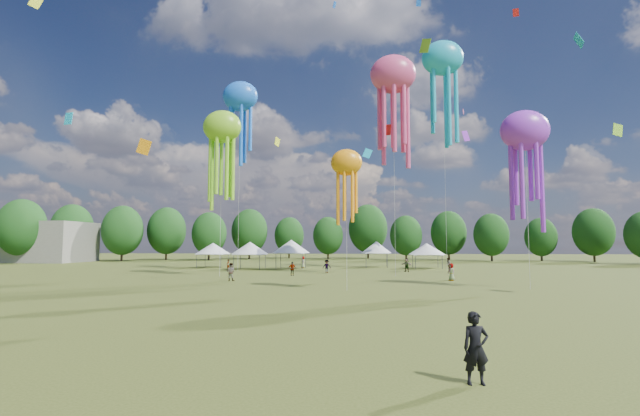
{
  "coord_description": "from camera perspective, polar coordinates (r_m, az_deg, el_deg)",
  "views": [
    {
      "loc": [
        3.67,
        -13.72,
        3.75
      ],
      "look_at": [
        0.95,
        15.0,
        6.0
      ],
      "focal_mm": 25.47,
      "sensor_mm": 36.0,
      "label": 1
    }
  ],
  "objects": [
    {
      "name": "ground",
      "position": [
        14.69,
        -9.8,
        -19.19
      ],
      "size": [
        300.0,
        300.0,
        0.0
      ],
      "primitive_type": "plane",
      "color": "#384416",
      "rests_on": "ground"
    },
    {
      "name": "spectator_near",
      "position": [
        46.46,
        -11.16,
        -7.9
      ],
      "size": [
        0.9,
        0.71,
        1.79
      ],
      "primitive_type": "imported",
      "rotation": [
        0.0,
        0.0,
        3.1
      ],
      "color": "gray",
      "rests_on": "ground"
    },
    {
      "name": "show_kites",
      "position": [
        57.95,
        5.84,
        12.68
      ],
      "size": [
        34.76,
        30.39,
        32.49
      ],
      "color": "#86D523",
      "rests_on": "ground"
    },
    {
      "name": "spectators_far",
      "position": [
        58.99,
        6.2,
        -7.23
      ],
      "size": [
        30.09,
        23.06,
        1.85
      ],
      "color": "gray",
      "rests_on": "ground"
    },
    {
      "name": "festival_tents",
      "position": [
        68.6,
        -1.5,
        -5.04
      ],
      "size": [
        38.18,
        11.72,
        4.27
      ],
      "color": "#47474C",
      "rests_on": "ground"
    },
    {
      "name": "observer_main",
      "position": [
        13.37,
        18.99,
        -16.28
      ],
      "size": [
        0.75,
        0.53,
        1.91
      ],
      "primitive_type": "imported",
      "rotation": [
        0.0,
        0.0,
        0.11
      ],
      "color": "black",
      "rests_on": "ground"
    },
    {
      "name": "treeline",
      "position": [
        76.66,
        -0.24,
        -2.37
      ],
      "size": [
        201.57,
        95.24,
        13.43
      ],
      "color": "#38281C",
      "rests_on": "ground"
    },
    {
      "name": "small_kites",
      "position": [
        61.29,
        0.1,
        19.38
      ],
      "size": [
        62.56,
        64.35,
        44.12
      ],
      "color": "#86D523",
      "rests_on": "ground"
    }
  ]
}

